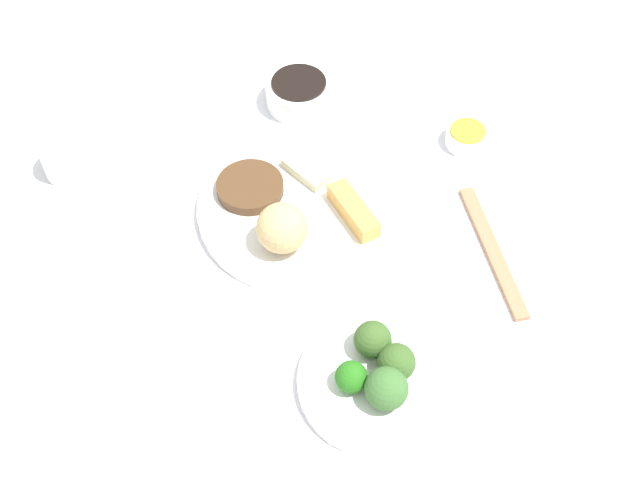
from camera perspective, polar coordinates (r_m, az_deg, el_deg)
tabletop at (r=1.21m, az=-1.77°, el=1.49°), size 2.20×2.20×0.02m
main_plate at (r=1.20m, az=-1.26°, el=2.21°), size 0.29×0.29×0.02m
rice_scoop at (r=1.12m, az=-2.55°, el=0.80°), size 0.07×0.07×0.07m
spring_roll at (r=1.17m, az=2.26°, el=1.99°), size 0.04×0.10×0.03m
crab_rangoon_wonton at (r=1.24m, az=-0.13°, el=5.22°), size 0.10×0.10×0.01m
stir_fry_heap at (r=1.21m, az=-4.70°, el=3.55°), size 0.10×0.10×0.02m
broccoli_plate at (r=1.05m, az=3.83°, el=-9.47°), size 0.19×0.19×0.01m
broccoli_floret_0 at (r=1.02m, az=2.11°, el=-9.14°), size 0.04×0.04×0.04m
broccoli_floret_1 at (r=1.01m, az=4.56°, el=-9.86°), size 0.05×0.05×0.05m
broccoli_floret_2 at (r=1.03m, az=5.14°, el=-8.15°), size 0.05×0.05×0.05m
broccoli_floret_3 at (r=1.04m, az=3.54°, el=-6.67°), size 0.05×0.05×0.05m
soy_sauce_bowl at (r=1.35m, az=-1.41°, el=9.77°), size 0.10×0.10×0.04m
soy_sauce_bowl_liquid at (r=1.33m, az=-1.43°, el=10.49°), size 0.08×0.08×0.00m
sauce_ramekin_hot_mustard at (r=1.31m, az=9.80°, el=6.76°), size 0.06×0.06×0.03m
sauce_ramekin_hot_mustard_liquid at (r=1.30m, az=9.89°, el=7.22°), size 0.05×0.05×0.00m
teacup at (r=1.29m, az=-16.74°, el=5.23°), size 0.07×0.07×0.05m
chopsticks_pair at (r=1.18m, az=11.49°, el=-0.70°), size 0.05×0.23×0.01m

